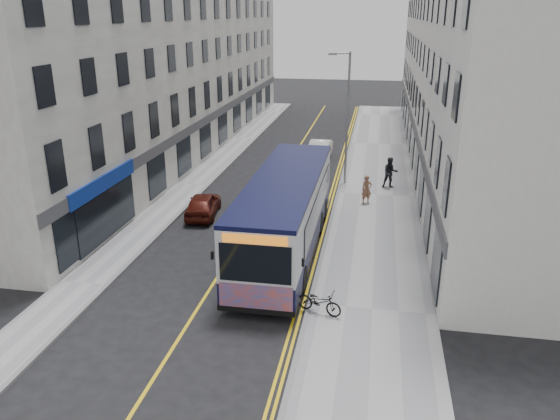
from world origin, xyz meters
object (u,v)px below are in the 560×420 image
at_px(car_white, 319,151).
at_px(streetlamp, 346,114).
at_px(city_bus, 285,211).
at_px(bicycle, 319,302).
at_px(car_maroon, 203,204).
at_px(pedestrian_near, 367,190).
at_px(pedestrian_far, 390,173).

bearing_deg(car_white, streetlamp, -67.30).
distance_m(city_bus, bicycle, 5.79).
relative_size(bicycle, car_maroon, 0.46).
xyz_separation_m(pedestrian_near, car_maroon, (-8.41, -3.15, -0.29)).
xyz_separation_m(bicycle, pedestrian_far, (2.58, 15.35, 0.49)).
bearing_deg(streetlamp, pedestrian_far, -9.63).
xyz_separation_m(streetlamp, car_white, (-2.15, 5.60, -3.69)).
distance_m(bicycle, car_maroon, 11.47).
bearing_deg(pedestrian_near, city_bus, -140.61).
height_order(car_white, car_maroon, car_white).
height_order(streetlamp, pedestrian_far, streetlamp).
distance_m(pedestrian_far, car_white, 7.85).
height_order(bicycle, car_maroon, car_maroon).
xyz_separation_m(city_bus, pedestrian_far, (4.68, 10.13, -0.87)).
distance_m(city_bus, pedestrian_far, 11.20).
bearing_deg(car_maroon, bicycle, 121.58).
xyz_separation_m(pedestrian_near, pedestrian_far, (1.30, 3.22, 0.13)).
relative_size(streetlamp, city_bus, 0.66).
relative_size(streetlamp, pedestrian_far, 4.30).
bearing_deg(city_bus, car_maroon, 143.20).
bearing_deg(city_bus, car_white, 90.98).
bearing_deg(city_bus, streetlamp, 80.01).
xyz_separation_m(pedestrian_far, car_white, (-4.95, 6.08, -0.36)).
bearing_deg(pedestrian_near, streetlamp, 87.53).
relative_size(city_bus, car_white, 2.89).
relative_size(pedestrian_far, car_white, 0.44).
relative_size(pedestrian_near, car_maroon, 0.43).
xyz_separation_m(streetlamp, car_maroon, (-6.91, -6.84, -3.75)).
distance_m(city_bus, car_white, 16.26).
distance_m(city_bus, car_maroon, 6.42).
bearing_deg(bicycle, streetlamp, 19.45).
height_order(bicycle, pedestrian_far, pedestrian_far).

